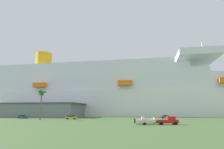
# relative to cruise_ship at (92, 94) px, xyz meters

# --- Properties ---
(ground_plane) EXTENTS (600.00, 600.00, 0.00)m
(ground_plane) POSITION_rel_cruise_ship_xyz_m (25.14, -25.61, -14.50)
(ground_plane) COLOR #4C6B38
(cruise_ship) EXTENTS (276.15, 52.85, 52.03)m
(cruise_ship) POSITION_rel_cruise_ship_xyz_m (0.00, 0.00, 0.00)
(cruise_ship) COLOR white
(cruise_ship) RESTS_ON ground_plane
(terminal_building) EXTENTS (54.95, 28.37, 7.61)m
(terminal_building) POSITION_rel_cruise_ship_xyz_m (-27.47, -25.40, -10.67)
(terminal_building) COLOR slate
(terminal_building) RESTS_ON ground_plane
(pickup_truck) EXTENTS (5.79, 2.78, 2.20)m
(pickup_truck) POSITION_rel_cruise_ship_xyz_m (37.57, -77.64, -13.45)
(pickup_truck) COLOR red
(pickup_truck) RESTS_ON ground_plane
(small_boat_on_trailer) EXTENTS (7.23, 2.68, 2.15)m
(small_boat_on_trailer) POSITION_rel_cruise_ship_xyz_m (32.11, -78.25, -13.53)
(small_boat_on_trailer) COLOR #595960
(small_boat_on_trailer) RESTS_ON ground_plane
(palm_tree) EXTENTS (3.71, 3.76, 11.83)m
(palm_tree) POSITION_rel_cruise_ship_xyz_m (-8.45, -57.47, -4.75)
(palm_tree) COLOR brown
(palm_tree) RESTS_ON ground_plane
(parked_car_green_wagon) EXTENTS (4.89, 2.73, 1.58)m
(parked_car_green_wagon) POSITION_rel_cruise_ship_xyz_m (42.78, -37.99, -13.66)
(parked_car_green_wagon) COLOR #2D723F
(parked_car_green_wagon) RESTS_ON ground_plane
(parked_car_blue_suv) EXTENTS (4.37, 2.34, 1.58)m
(parked_car_blue_suv) POSITION_rel_cruise_ship_xyz_m (-23.49, -44.27, -13.67)
(parked_car_blue_suv) COLOR #264C99
(parked_car_blue_suv) RESTS_ON ground_plane
(parked_car_yellow_taxi) EXTENTS (4.73, 2.11, 1.58)m
(parked_car_yellow_taxi) POSITION_rel_cruise_ship_xyz_m (1.71, -49.93, -13.66)
(parked_car_yellow_taxi) COLOR yellow
(parked_car_yellow_taxi) RESTS_ON ground_plane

